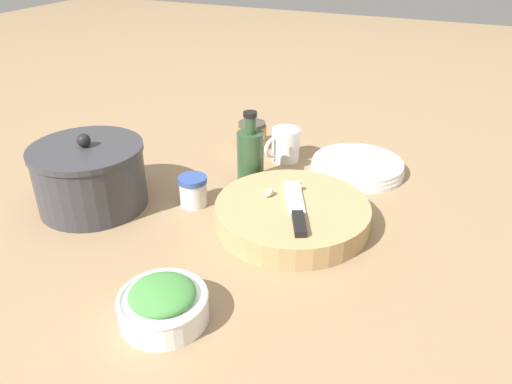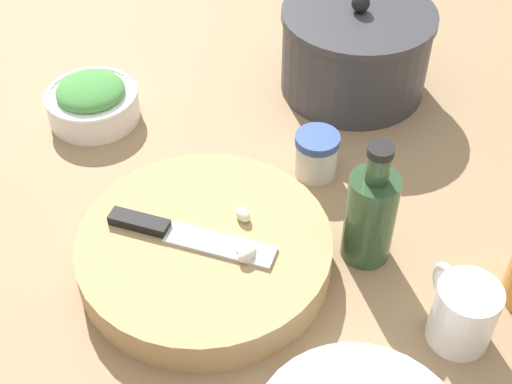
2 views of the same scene
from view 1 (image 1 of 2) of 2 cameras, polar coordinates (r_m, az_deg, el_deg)
The scene contains 11 objects.
ground_plane at distance 1.06m, azimuth -2.02°, elevation -2.60°, with size 5.00×5.00×0.00m, color #997A56.
cutting_board at distance 1.02m, azimuth 4.15°, elevation -2.57°, with size 0.31×0.31×0.05m.
chef_knife at distance 0.98m, azimuth 4.65°, elevation -2.01°, with size 0.20×0.11×0.01m.
garlic_cloves at distance 1.05m, azimuth 3.62°, elevation 0.35°, with size 0.07×0.07×0.02m.
herb_bowl at distance 0.80m, azimuth -10.55°, elevation -12.41°, with size 0.14×0.14×0.07m.
spice_jar at distance 1.09m, azimuth -7.30°, elevation 0.06°, with size 0.06×0.06×0.07m.
coffee_mug at distance 1.29m, azimuth 3.31°, elevation 5.41°, with size 0.10×0.07×0.08m.
plate_stack at distance 1.26m, azimuth 11.49°, elevation 2.85°, with size 0.23×0.23×0.03m.
honey_jar at distance 1.36m, azimuth -0.47°, elevation 6.52°, with size 0.08×0.08×0.07m.
oil_bottle at distance 1.16m, azimuth -0.65°, elevation 4.17°, with size 0.06×0.06×0.18m.
stock_pot at distance 1.12m, azimuth -18.42°, elevation 1.72°, with size 0.24×0.24×0.17m.
Camera 1 is at (-0.81, -0.40, 0.56)m, focal length 35.00 mm.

